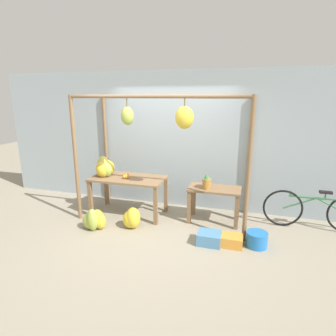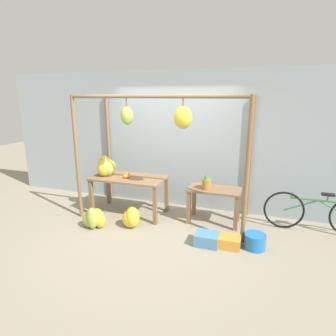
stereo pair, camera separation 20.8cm
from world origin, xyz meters
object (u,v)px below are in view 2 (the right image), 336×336
Objects in this scene: banana_pile_ground_left at (94,219)px; fruit_crate_purple at (230,242)px; fruit_crate_white at (207,239)px; parked_bicycle at (317,213)px; banana_pile_ground_right at (131,218)px; orange_pile at (127,176)px; blue_bucket at (255,241)px; banana_pile_on_table at (106,167)px; pineapple_cluster at (206,183)px.

fruit_crate_purple is at bearing 2.35° from banana_pile_ground_left.
parked_bicycle is at bearing 31.16° from fruit_crate_white.
parked_bicycle is (3.10, 0.86, 0.18)m from banana_pile_ground_right.
orange_pile is 2.29m from fruit_crate_purple.
banana_pile_ground_right is (0.62, 0.22, 0.01)m from banana_pile_ground_left.
orange_pile reaches higher than banana_pile_ground_left.
banana_pile_ground_left is at bearing -176.18° from blue_bucket.
banana_pile_ground_right is (0.32, -0.51, -0.62)m from orange_pile.
banana_pile_on_table is 2.76m from fruit_crate_purple.
banana_pile_ground_right is 1.18× the size of fruit_crate_purple.
orange_pile is 0.56× the size of pineapple_cluster.
banana_pile_on_table reaches higher than pineapple_cluster.
blue_bucket is at bearing 12.99° from fruit_crate_purple.
parked_bicycle reaches higher than blue_bucket.
banana_pile_ground_right is at bearing 19.32° from banana_pile_ground_left.
banana_pile_ground_left is 0.28× the size of parked_bicycle.
banana_pile_on_table is at bearing 146.03° from banana_pile_ground_right.
banana_pile_on_table is 1.32× the size of blue_bucket.
banana_pile_on_table reaches higher than banana_pile_ground_left.
orange_pile is 0.41× the size of banana_pile_ground_right.
pineapple_cluster is 1.06m from fruit_crate_white.
parked_bicycle is at bearing 42.89° from blue_bucket.
orange_pile reaches higher than banana_pile_ground_right.
fruit_crate_white is at bearing 1.65° from banana_pile_ground_left.
fruit_crate_purple is at bearing -143.74° from parked_bicycle.
pineapple_cluster is 1.31m from blue_bucket.
banana_pile_on_table is at bearing 177.71° from orange_pile.
pineapple_cluster reaches higher than fruit_crate_white.
parked_bicycle reaches higher than banana_pile_ground_left.
blue_bucket is (2.13, -0.03, -0.06)m from banana_pile_ground_right.
parked_bicycle is at bearing 16.19° from banana_pile_ground_left.
banana_pile_on_table is at bearing -177.31° from pineapple_cluster.
blue_bucket is (2.46, -0.55, -0.68)m from orange_pile.
pineapple_cluster is 1.16m from fruit_crate_purple.
blue_bucket reaches higher than fruit_crate_purple.
fruit_crate_white is (1.41, -0.16, -0.08)m from banana_pile_ground_right.
parked_bicycle reaches higher than banana_pile_ground_right.
orange_pile is at bearing 122.09° from banana_pile_ground_right.
banana_pile_ground_left is 1.33× the size of fruit_crate_white.
parked_bicycle is at bearing 7.07° from pineapple_cluster.
fruit_crate_white is 1.11× the size of fruit_crate_purple.
blue_bucket is at bearing -35.85° from pineapple_cluster.
fruit_crate_purple is (2.08, -0.64, -0.71)m from orange_pile.
pineapple_cluster is (2.01, 0.09, -0.14)m from banana_pile_on_table.
fruit_crate_white reaches higher than fruit_crate_purple.
banana_pile_ground_left is at bearing -112.28° from orange_pile.
banana_pile_on_table reaches higher than fruit_crate_purple.
blue_bucket is 1.34m from parked_bicycle.
banana_pile_on_table is 1.10× the size of banana_pile_ground_right.
orange_pile is 2.61m from blue_bucket.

